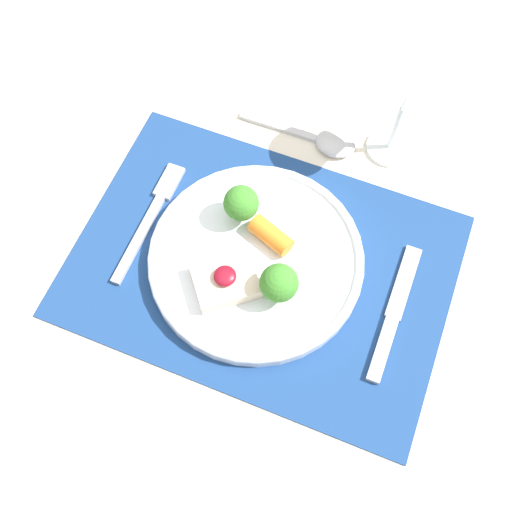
# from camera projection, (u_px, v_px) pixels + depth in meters

# --- Properties ---
(ground_plane) EXTENTS (8.00, 8.00, 0.00)m
(ground_plane) POSITION_uv_depth(u_px,v_px,m) (259.00, 394.00, 1.45)
(ground_plane) COLOR #4C4742
(dining_table) EXTENTS (1.47, 1.22, 0.76)m
(dining_table) POSITION_uv_depth(u_px,v_px,m) (262.00, 289.00, 0.83)
(dining_table) COLOR beige
(dining_table) RESTS_ON ground_plane
(placemat) EXTENTS (0.47, 0.33, 0.00)m
(placemat) POSITION_uv_depth(u_px,v_px,m) (262.00, 265.00, 0.76)
(placemat) COLOR navy
(placemat) RESTS_ON dining_table
(dinner_plate) EXTENTS (0.27, 0.27, 0.07)m
(dinner_plate) POSITION_uv_depth(u_px,v_px,m) (255.00, 258.00, 0.74)
(dinner_plate) COLOR silver
(dinner_plate) RESTS_ON placemat
(fork) EXTENTS (0.02, 0.18, 0.01)m
(fork) POSITION_uv_depth(u_px,v_px,m) (152.00, 213.00, 0.78)
(fork) COLOR #B2B2B7
(fork) RESTS_ON placemat
(knife) EXTENTS (0.02, 0.18, 0.01)m
(knife) POSITION_uv_depth(u_px,v_px,m) (391.00, 321.00, 0.72)
(knife) COLOR #B2B2B7
(knife) RESTS_ON placemat
(spoon) EXTENTS (0.17, 0.05, 0.02)m
(spoon) POSITION_uv_depth(u_px,v_px,m) (326.00, 141.00, 0.83)
(spoon) COLOR #B2B2B7
(spoon) RESTS_ON dining_table
(wine_glass_near) EXTENTS (0.08, 0.08, 0.16)m
(wine_glass_near) POSITION_uv_depth(u_px,v_px,m) (408.00, 92.00, 0.73)
(wine_glass_near) COLOR white
(wine_glass_near) RESTS_ON dining_table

